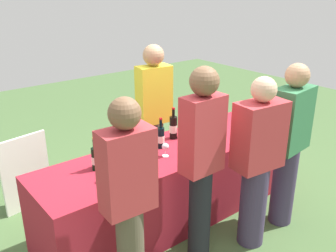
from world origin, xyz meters
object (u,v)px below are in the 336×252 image
Objects in this scene: wine_bottle_2 at (127,141)px; wine_bottle_5 at (173,127)px; wine_glass_0 at (108,169)px; wine_bottle_0 at (95,158)px; wine_glass_2 at (165,147)px; wine_bottle_3 at (141,140)px; wine_bottle_6 at (186,126)px; guest_1 at (202,159)px; guest_2 at (257,160)px; menu_board at (26,173)px; server_pouring at (154,113)px; wine_bottle_7 at (202,123)px; wine_bottle_1 at (108,154)px; wine_bottle_4 at (161,137)px; wine_glass_1 at (128,163)px; guest_0 at (128,199)px; guest_3 at (289,142)px.

wine_bottle_5 is at bearing -0.40° from wine_bottle_2.
wine_bottle_5 is at bearing 19.99° from wine_glass_0.
wine_bottle_0 reaches higher than wine_glass_2.
wine_bottle_6 is at bearing 1.36° from wine_bottle_3.
wine_glass_0 is at bearing -93.07° from wine_bottle_0.
guest_2 is (0.51, -0.16, -0.11)m from guest_1.
guest_2 is at bearing -89.10° from wine_bottle_6.
menu_board is (-0.94, 1.18, -0.45)m from wine_glass_2.
menu_board is (-1.41, 1.87, -0.44)m from guest_2.
server_pouring is at bearing 84.07° from wine_bottle_5.
wine_bottle_7 reaches higher than wine_bottle_0.
guest_2 is (0.47, -0.69, -0.01)m from wine_glass_2.
wine_bottle_0 is 1.29m from wine_bottle_7.
wine_bottle_1 is 1.30m from guest_2.
guest_1 is at bearing -100.23° from wine_bottle_4.
wine_bottle_5 is at bearing 64.90° from guest_1.
wine_bottle_2 reaches higher than wine_bottle_4.
wine_glass_1 is 0.59m from guest_0.
wine_bottle_4 is 0.95m from guest_2.
wine_bottle_1 is 0.24m from wine_glass_1.
wine_bottle_3 is 0.20× the size of server_pouring.
guest_0 is at bearing -152.09° from wine_bottle_7.
wine_bottle_2 is 1.53m from guest_3.
guest_3 is (0.31, -0.86, -0.01)m from wine_bottle_7.
server_pouring is (0.88, 0.50, 0.05)m from wine_bottle_1.
wine_bottle_7 is at bearing -15.79° from wine_bottle_5.
wine_bottle_3 is at bearing 169.51° from wine_bottle_4.
wine_bottle_4 is 0.19× the size of guest_2.
wine_bottle_3 reaches higher than menu_board.
wine_bottle_1 reaches higher than wine_bottle_7.
wine_bottle_5 reaches higher than wine_glass_0.
wine_bottle_0 is 0.97m from wine_bottle_5.
guest_1 is (-0.37, -0.81, 0.07)m from wine_bottle_5.
server_pouring reaches higher than menu_board.
wine_bottle_2 is (0.40, 0.12, 0.01)m from wine_bottle_0.
guest_0 is (-1.43, -0.75, 0.00)m from wine_bottle_7.
wine_glass_2 is at bearing -60.59° from menu_board.
wine_glass_2 is at bearing 131.18° from guest_2.
wine_bottle_2 is at bearing 40.82° from wine_glass_0.
wine_glass_1 is at bearing -166.73° from wine_bottle_7.
wine_bottle_3 is at bearing 50.58° from server_pouring.
wine_bottle_0 is 0.24m from wine_glass_0.
wine_bottle_6 is at bearing 4.08° from wine_bottle_1.
wine_glass_1 is (-0.32, -0.28, -0.03)m from wine_bottle_3.
menu_board is at bearing 133.94° from guest_2.
guest_3 reaches higher than guest_2.
wine_bottle_4 is 1.51m from menu_board.
guest_1 reaches higher than wine_glass_2.
wine_glass_0 is at bearing 142.64° from guest_1.
wine_bottle_6 is (1.09, 0.06, 0.01)m from wine_bottle_0.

